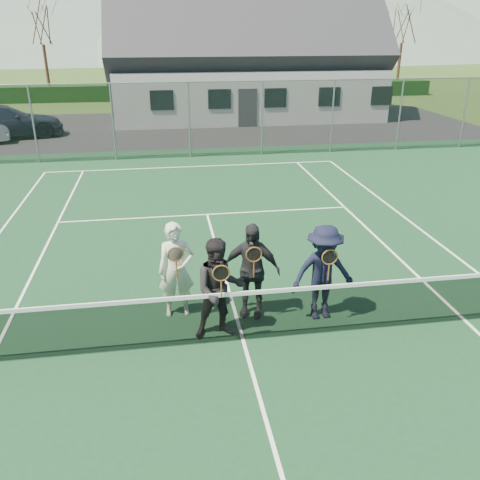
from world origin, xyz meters
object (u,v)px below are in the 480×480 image
at_px(car_c, 4,122).
at_px(clubhouse, 245,46).
at_px(player_c, 251,270).
at_px(player_a, 176,270).
at_px(player_d, 323,273).
at_px(tennis_net, 243,314).
at_px(player_b, 220,289).

height_order(car_c, clubhouse, clubhouse).
bearing_deg(player_c, clubhouse, 80.88).
relative_size(player_a, player_d, 1.00).
xyz_separation_m(player_a, player_c, (1.34, -0.21, -0.00)).
relative_size(car_c, player_d, 3.00).
bearing_deg(car_c, player_d, -167.27).
bearing_deg(player_d, clubhouse, 84.02).
xyz_separation_m(tennis_net, player_a, (-1.05, 1.07, 0.38)).
xyz_separation_m(car_c, player_b, (8.23, -18.64, 0.14)).
bearing_deg(player_a, player_d, -11.27).
xyz_separation_m(clubhouse, player_b, (-4.36, -23.77, -3.07)).
relative_size(player_b, player_c, 1.00).
bearing_deg(player_c, player_d, -13.65).
bearing_deg(player_b, tennis_net, -31.83).
bearing_deg(clubhouse, player_c, -99.12).
bearing_deg(clubhouse, car_c, -157.81).
relative_size(tennis_net, player_a, 6.49).
bearing_deg(player_b, clubhouse, 79.60).
relative_size(car_c, tennis_net, 0.46).
distance_m(clubhouse, player_c, 23.64).
xyz_separation_m(car_c, tennis_net, (8.59, -18.86, -0.24)).
distance_m(clubhouse, player_b, 24.36).
distance_m(tennis_net, player_d, 1.68).
distance_m(car_c, clubhouse, 13.97).
height_order(player_a, player_b, same).
bearing_deg(tennis_net, player_a, 134.60).
bearing_deg(car_c, clubhouse, -84.05).
relative_size(clubhouse, player_c, 8.67).
relative_size(car_c, player_a, 3.00).
distance_m(clubhouse, player_d, 23.78).
height_order(player_a, player_c, same).
xyz_separation_m(car_c, player_a, (7.54, -17.80, 0.14)).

